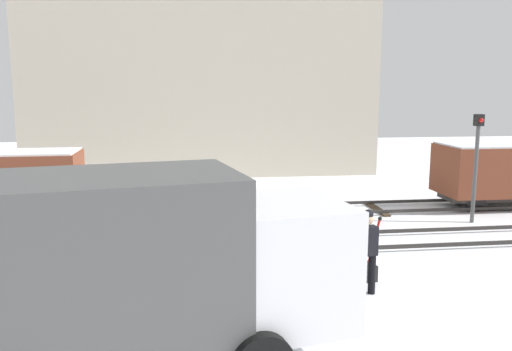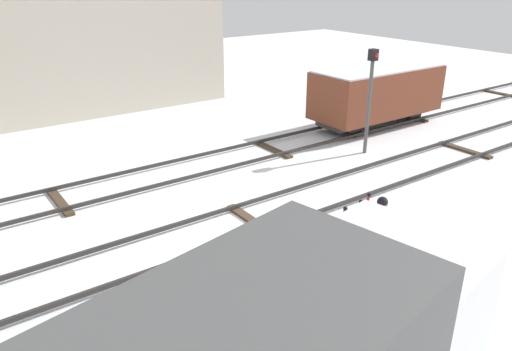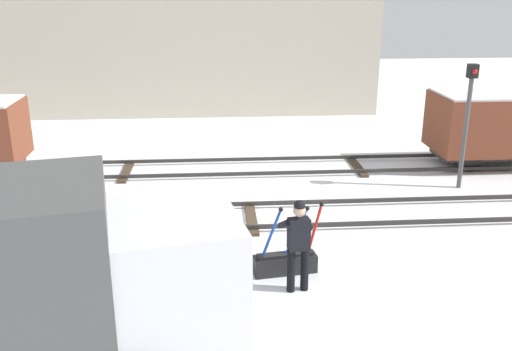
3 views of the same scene
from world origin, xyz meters
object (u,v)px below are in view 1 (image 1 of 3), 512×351
Objects in this scene: switch_lever_frame at (349,271)px; signal_post at (476,156)px; rail_worker at (367,246)px; delivery_truck at (138,264)px.

signal_post is (5.42, 4.51, 1.88)m from switch_lever_frame.
switch_lever_frame is 0.42× the size of signal_post.
switch_lever_frame is at bearing -140.25° from signal_post.
signal_post reaches higher than rail_worker.
signal_post is (5.29, 5.18, 1.11)m from rail_worker.
rail_worker is at bearing -87.43° from switch_lever_frame.
rail_worker is 5.02m from delivery_truck.
switch_lever_frame is 0.23× the size of delivery_truck.
rail_worker is 0.52× the size of signal_post.
switch_lever_frame is at bearing 25.91° from delivery_truck.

